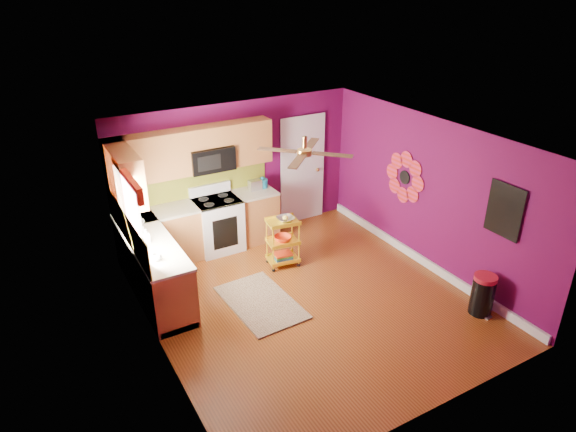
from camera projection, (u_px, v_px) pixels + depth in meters
ground at (309, 300)px, 7.73m from camera, size 5.00×5.00×0.00m
room_envelope at (313, 201)px, 7.04m from camera, size 4.54×5.04×2.52m
lower_cabinets at (181, 246)px, 8.37m from camera, size 2.81×2.31×0.94m
electric_range at (218, 224)px, 8.98m from camera, size 0.76×0.66×1.13m
upper_cabinetry at (172, 159)px, 8.10m from camera, size 2.80×2.30×1.26m
left_window at (128, 200)px, 6.81m from camera, size 0.08×1.35×1.08m
panel_door at (302, 171)px, 9.83m from camera, size 0.95×0.11×2.15m
right_wall_art at (446, 191)px, 7.84m from camera, size 0.04×2.74×1.04m
ceiling_fan at (305, 152)px, 6.90m from camera, size 1.01×1.01×0.26m
shag_rug at (261, 302)px, 7.67m from camera, size 0.96×1.49×0.02m
rolling_cart at (283, 240)px, 8.47m from camera, size 0.55×0.44×0.92m
trash_can at (483, 295)px, 7.32m from camera, size 0.37×0.38×0.62m
teal_kettle at (263, 183)px, 9.25m from camera, size 0.18×0.18×0.21m
toaster at (255, 185)px, 9.16m from camera, size 0.22×0.15×0.18m
soap_bottle_a at (146, 236)px, 7.38m from camera, size 0.09×0.10×0.21m
soap_bottle_b at (143, 231)px, 7.58m from camera, size 0.12×0.12×0.15m
counter_dish at (137, 223)px, 7.93m from camera, size 0.23×0.23×0.06m
counter_cup at (157, 257)px, 6.94m from camera, size 0.13×0.13×0.10m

